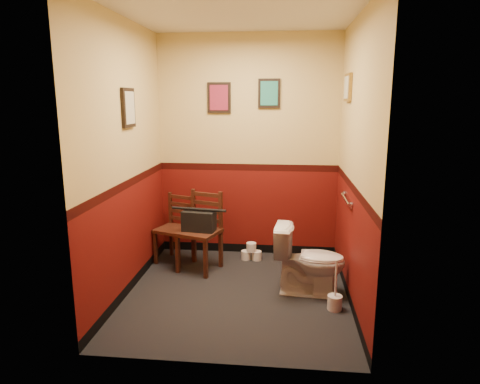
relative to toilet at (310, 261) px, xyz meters
name	(u,v)px	position (x,y,z in m)	size (l,w,h in m)	color
floor	(237,293)	(-0.72, -0.08, -0.35)	(2.20, 2.40, 0.00)	black
ceiling	(237,11)	(-0.72, -0.08, 2.35)	(2.20, 2.40, 0.00)	silver
wall_back	(248,148)	(-0.72, 1.12, 1.00)	(2.20, 2.70, 0.00)	#5B0F0B
wall_front	(218,187)	(-0.72, -1.28, 1.00)	(2.20, 2.70, 0.00)	#5B0F0B
wall_left	(126,160)	(-1.82, -0.08, 1.00)	(2.40, 2.70, 0.00)	#5B0F0B
wall_right	(355,163)	(0.38, -0.08, 1.00)	(2.40, 2.70, 0.00)	#5B0F0B
grab_bar	(346,199)	(0.35, 0.17, 0.60)	(0.05, 0.56, 0.06)	silver
framed_print_back_a	(219,98)	(-1.07, 1.10, 1.60)	(0.28, 0.04, 0.36)	black
framed_print_back_b	(269,93)	(-0.47, 1.10, 1.65)	(0.26, 0.04, 0.34)	black
framed_print_left	(129,108)	(-1.80, 0.02, 1.50)	(0.04, 0.30, 0.38)	black
framed_print_right	(348,87)	(0.36, 0.52, 1.70)	(0.04, 0.34, 0.28)	olive
toilet	(310,261)	(0.00, 0.00, 0.00)	(0.40, 0.71, 0.69)	white
toilet_brush	(335,301)	(0.23, -0.33, -0.27)	(0.14, 0.14, 0.49)	silver
chair_left	(176,229)	(-1.56, 0.73, 0.06)	(0.49, 0.49, 0.81)	#542819
chair_right	(201,231)	(-1.21, 0.52, 0.11)	(0.53, 0.53, 0.90)	#542819
handbag	(199,221)	(-1.22, 0.48, 0.24)	(0.39, 0.23, 0.27)	black
tp_stack	(251,253)	(-0.65, 0.86, -0.26)	(0.25, 0.13, 0.22)	silver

